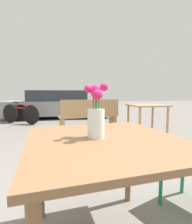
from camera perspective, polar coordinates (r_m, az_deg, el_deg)
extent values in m
cube|color=brown|center=(1.05, 2.92, -9.19)|extent=(0.89, 0.97, 0.03)
cylinder|color=brown|center=(1.52, -17.71, -19.12)|extent=(0.05, 0.05, 0.69)
cylinder|color=brown|center=(1.68, 10.51, -16.38)|extent=(0.05, 0.05, 0.69)
cylinder|color=silver|center=(1.03, 0.00, -3.76)|extent=(0.10, 0.10, 0.17)
cylinder|color=silver|center=(1.04, 0.00, -5.62)|extent=(0.09, 0.09, 0.09)
cylinder|color=#337038|center=(1.02, 0.92, -0.32)|extent=(0.01, 0.01, 0.27)
sphere|color=#D11E60|center=(1.03, 2.60, 8.13)|extent=(0.05, 0.05, 0.05)
cylinder|color=#337038|center=(1.04, -0.09, -0.90)|extent=(0.01, 0.01, 0.25)
sphere|color=#D11E60|center=(1.07, -0.21, 7.06)|extent=(0.07, 0.07, 0.07)
cylinder|color=#337038|center=(1.02, -0.82, -0.63)|extent=(0.01, 0.01, 0.26)
sphere|color=#D11E60|center=(1.01, -2.56, 7.55)|extent=(0.05, 0.05, 0.05)
cylinder|color=#337038|center=(1.00, 0.14, -1.81)|extent=(0.01, 0.01, 0.23)
sphere|color=#D11E60|center=(0.97, 0.38, 5.66)|extent=(0.06, 0.06, 0.06)
cube|color=#197A47|center=(1.72, 28.86, -13.35)|extent=(0.49, 0.49, 0.03)
cylinder|color=#197A47|center=(1.75, 20.42, -20.56)|extent=(0.03, 0.03, 0.42)
cylinder|color=#197A47|center=(2.02, 26.46, -17.22)|extent=(0.03, 0.03, 0.42)
cube|color=tan|center=(4.24, -2.37, -1.41)|extent=(1.45, 0.48, 0.02)
cube|color=tan|center=(4.07, -1.63, 1.25)|extent=(1.43, 0.15, 0.40)
cube|color=tan|center=(4.11, -11.01, -4.93)|extent=(0.09, 0.33, 0.43)
cube|color=tan|center=(4.54, 5.47, -3.83)|extent=(0.09, 0.33, 0.43)
cube|color=tan|center=(4.01, 16.36, 2.11)|extent=(0.82, 0.80, 0.03)
cylinder|color=tan|center=(3.64, 14.07, -4.11)|extent=(0.05, 0.05, 0.72)
cylinder|color=tan|center=(3.95, 22.32, -3.60)|extent=(0.05, 0.05, 0.72)
cylinder|color=tan|center=(4.20, 10.46, -2.71)|extent=(0.05, 0.05, 0.72)
cylinder|color=tan|center=(4.47, 17.95, -2.38)|extent=(0.05, 0.05, 0.72)
cylinder|color=black|center=(6.64, -26.23, -0.46)|extent=(0.51, 0.42, 0.63)
cylinder|color=black|center=(6.00, -20.40, -0.85)|extent=(0.51, 0.42, 0.63)
cube|color=maroon|center=(6.29, -23.53, 1.20)|extent=(0.66, 0.54, 0.03)
cylinder|color=maroon|center=(6.40, -24.60, 2.07)|extent=(0.02, 0.02, 0.19)
cube|color=black|center=(6.40, -24.64, 2.91)|extent=(0.16, 0.15, 0.04)
cube|color=maroon|center=(6.00, -20.84, 2.45)|extent=(0.31, 0.37, 0.02)
cube|color=gray|center=(7.50, -12.37, 1.49)|extent=(4.31, 2.12, 0.56)
cube|color=#2D333D|center=(7.48, -12.45, 5.22)|extent=(2.43, 1.80, 0.42)
cylinder|color=black|center=(8.40, -3.44, 1.27)|extent=(0.61, 0.24, 0.60)
cylinder|color=black|center=(6.80, -1.52, 0.17)|extent=(0.61, 0.24, 0.60)
cylinder|color=black|center=(8.44, -21.06, 0.90)|extent=(0.61, 0.24, 0.60)
cylinder|color=black|center=(6.85, -23.30, -0.27)|extent=(0.61, 0.24, 0.60)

